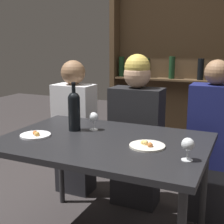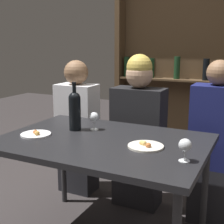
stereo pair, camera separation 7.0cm
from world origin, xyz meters
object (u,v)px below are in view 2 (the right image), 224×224
(seated_person_left, at_px, (78,130))
(seated_person_right, at_px, (214,149))
(wine_glass_1, at_px, (94,118))
(food_plate_1, at_px, (36,134))
(wine_bottle, at_px, (75,109))
(seated_person_center, at_px, (138,134))
(food_plate_0, at_px, (146,146))
(wine_glass_0, at_px, (185,146))

(seated_person_left, xyz_separation_m, seated_person_right, (1.19, 0.00, 0.01))
(wine_glass_1, bearing_deg, food_plate_1, -133.52)
(wine_bottle, height_order, seated_person_left, seated_person_left)
(wine_bottle, height_order, seated_person_center, seated_person_center)
(food_plate_1, distance_m, seated_person_center, 0.88)
(food_plate_0, distance_m, seated_person_left, 1.13)
(seated_person_center, bearing_deg, wine_glass_0, -54.48)
(food_plate_0, relative_size, seated_person_left, 0.17)
(food_plate_0, bearing_deg, wine_glass_0, -25.21)
(seated_person_center, height_order, seated_person_right, seated_person_center)
(wine_glass_0, bearing_deg, seated_person_center, 125.52)
(food_plate_1, distance_m, seated_person_right, 1.29)
(wine_glass_0, height_order, wine_glass_1, wine_glass_1)
(wine_glass_1, xyz_separation_m, seated_person_center, (0.15, 0.47, -0.22))
(wine_glass_1, bearing_deg, seated_person_center, 72.26)
(food_plate_1, bearing_deg, seated_person_left, 102.11)
(seated_person_left, height_order, seated_person_center, seated_person_center)
(food_plate_0, xyz_separation_m, food_plate_1, (-0.73, -0.09, -0.00))
(wine_glass_0, distance_m, seated_person_right, 0.83)
(seated_person_right, bearing_deg, food_plate_0, -114.04)
(food_plate_0, bearing_deg, seated_person_center, 114.66)
(food_plate_0, distance_m, food_plate_1, 0.74)
(wine_bottle, height_order, wine_glass_0, wine_bottle)
(seated_person_center, bearing_deg, seated_person_left, 180.00)
(wine_glass_0, xyz_separation_m, food_plate_0, (-0.26, 0.12, -0.08))
(seated_person_right, bearing_deg, wine_glass_1, -148.14)
(seated_person_right, bearing_deg, wine_glass_0, -93.02)
(wine_glass_0, bearing_deg, food_plate_0, 154.79)
(wine_glass_1, height_order, food_plate_0, wine_glass_1)
(food_plate_0, height_order, seated_person_left, seated_person_left)
(wine_glass_1, xyz_separation_m, seated_person_right, (0.75, 0.47, -0.26))
(wine_glass_0, height_order, food_plate_0, wine_glass_0)
(wine_bottle, relative_size, food_plate_1, 1.70)
(wine_bottle, bearing_deg, seated_person_right, 31.39)
(seated_person_left, relative_size, seated_person_center, 0.95)
(seated_person_center, bearing_deg, wine_bottle, -116.68)
(wine_bottle, distance_m, wine_glass_0, 0.87)
(food_plate_1, height_order, seated_person_left, seated_person_left)
(wine_bottle, relative_size, wine_glass_0, 2.77)
(wine_glass_1, height_order, seated_person_left, seated_person_left)
(wine_glass_1, relative_size, seated_person_right, 0.10)
(seated_person_left, bearing_deg, food_plate_1, -77.89)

